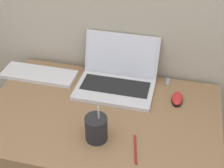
# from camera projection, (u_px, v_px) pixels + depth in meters

# --- Properties ---
(desk) EXTENTS (1.09, 0.70, 0.75)m
(desk) POSITION_uv_depth(u_px,v_px,m) (102.00, 165.00, 1.66)
(desk) COLOR #936D47
(desk) RESTS_ON ground_plane
(laptop) EXTENTS (0.39, 0.31, 0.23)m
(laptop) POSITION_uv_depth(u_px,v_px,m) (117.00, 77.00, 1.58)
(laptop) COLOR silver
(laptop) RESTS_ON desk
(drink_cup) EXTENTS (0.09, 0.09, 0.19)m
(drink_cup) POSITION_uv_depth(u_px,v_px,m) (96.00, 128.00, 1.27)
(drink_cup) COLOR #232326
(drink_cup) RESTS_ON desk
(computer_mouse) EXTENTS (0.05, 0.11, 0.03)m
(computer_mouse) POSITION_uv_depth(u_px,v_px,m) (177.00, 99.00, 1.50)
(computer_mouse) COLOR black
(computer_mouse) RESTS_ON desk
(external_keyboard) EXTENTS (0.40, 0.14, 0.02)m
(external_keyboard) POSITION_uv_depth(u_px,v_px,m) (39.00, 74.00, 1.67)
(external_keyboard) COLOR silver
(external_keyboard) RESTS_ON desk
(usb_stick) EXTENTS (0.02, 0.06, 0.01)m
(usb_stick) POSITION_uv_depth(u_px,v_px,m) (168.00, 82.00, 1.62)
(usb_stick) COLOR #99999E
(usb_stick) RESTS_ON desk
(pen) EXTENTS (0.04, 0.15, 0.01)m
(pen) POSITION_uv_depth(u_px,v_px,m) (135.00, 149.00, 1.25)
(pen) COLOR #A51E1E
(pen) RESTS_ON desk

